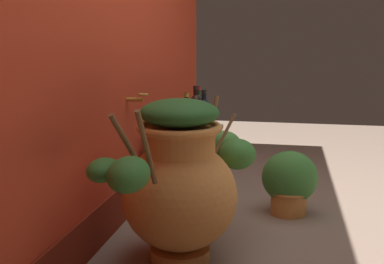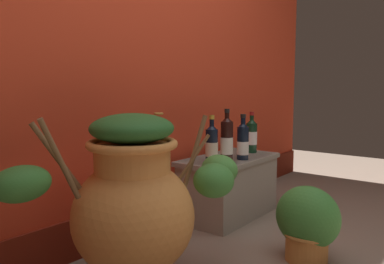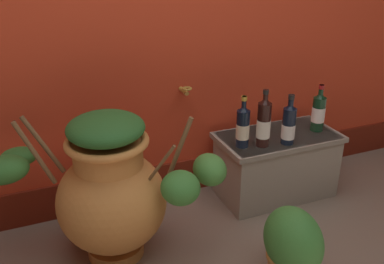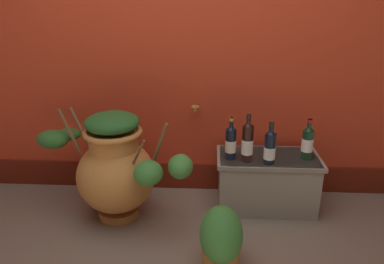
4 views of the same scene
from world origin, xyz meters
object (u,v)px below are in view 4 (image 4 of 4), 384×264
Objects in this scene: terracotta_urn at (116,167)px; wine_bottle_left at (270,147)px; wine_bottle_right at (308,142)px; potted_shrub at (221,239)px; wine_bottle_back at (247,142)px; wine_bottle_middle at (231,142)px.

wine_bottle_left is (1.04, 0.08, 0.14)m from terracotta_urn.
wine_bottle_right is 0.95m from potted_shrub.
potted_shrub is (-0.33, -0.57, -0.33)m from wine_bottle_left.
wine_bottle_back reaches higher than wine_bottle_left.
wine_bottle_middle is 1.03× the size of wine_bottle_right.
wine_bottle_back reaches higher than potted_shrub.
terracotta_urn is 3.76× the size of wine_bottle_left.
potted_shrub is (-0.18, -0.60, -0.35)m from wine_bottle_back.
wine_bottle_right reaches higher than potted_shrub.
terracotta_urn is 0.91m from wine_bottle_back.
terracotta_urn reaches higher than wine_bottle_left.
terracotta_urn is at bearing -173.39° from wine_bottle_back.
wine_bottle_left is 1.01× the size of wine_bottle_right.
potted_shrub is at bearing -132.16° from wine_bottle_right.
wine_bottle_back reaches higher than wine_bottle_right.
terracotta_urn reaches higher than wine_bottle_right.
wine_bottle_middle reaches higher than wine_bottle_left.
wine_bottle_left reaches higher than potted_shrub.
terracotta_urn is 3.68× the size of wine_bottle_middle.
wine_bottle_middle reaches higher than wine_bottle_right.
wine_bottle_back is 0.72m from potted_shrub.
wine_bottle_right is 0.76× the size of potted_shrub.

